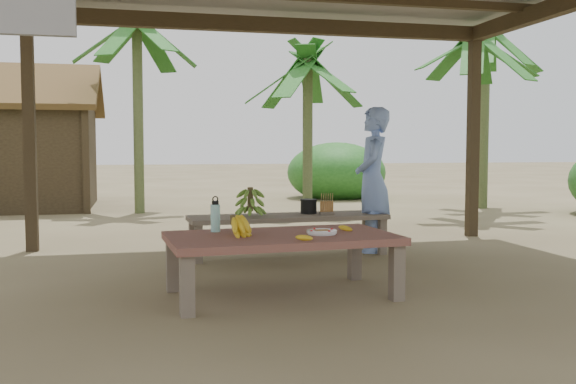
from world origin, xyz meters
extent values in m
plane|color=brown|center=(0.00, 0.00, 0.00)|extent=(80.00, 80.00, 0.00)
cube|color=black|center=(-2.80, 2.30, 1.35)|extent=(0.13, 0.13, 2.70)
cube|color=black|center=(2.80, 2.30, 1.35)|extent=(0.13, 0.13, 2.70)
cube|color=black|center=(0.00, 2.30, 2.70)|extent=(5.80, 0.14, 0.18)
cube|color=brown|center=(-1.27, -1.02, 0.22)|extent=(0.11, 0.11, 0.44)
cube|color=brown|center=(0.36, -0.91, 0.22)|extent=(0.11, 0.11, 0.44)
cube|color=brown|center=(-1.33, -0.19, 0.22)|extent=(0.11, 0.11, 0.44)
cube|color=brown|center=(0.31, -0.07, 0.22)|extent=(0.11, 0.11, 0.44)
cube|color=maroon|center=(-0.48, -0.55, 0.47)|extent=(1.86, 1.12, 0.06)
cube|color=brown|center=(-1.00, 1.06, 0.20)|extent=(0.08, 0.08, 0.40)
cube|color=brown|center=(1.06, 1.15, 0.20)|extent=(0.08, 0.08, 0.40)
cube|color=brown|center=(-1.02, 1.52, 0.20)|extent=(0.08, 0.08, 0.40)
cube|color=brown|center=(1.04, 1.61, 0.20)|extent=(0.08, 0.08, 0.40)
cube|color=brown|center=(0.02, 1.34, 0.42)|extent=(2.22, 0.69, 0.05)
cylinder|color=white|center=(-0.16, -0.61, 0.51)|extent=(0.23, 0.23, 0.01)
cylinder|color=white|center=(-0.16, -0.61, 0.52)|extent=(0.25, 0.25, 0.02)
cube|color=brown|center=(-0.16, -0.61, 0.53)|extent=(0.13, 0.09, 0.02)
ellipsoid|color=gold|center=(-0.39, -0.92, 0.52)|extent=(0.15, 0.08, 0.04)
ellipsoid|color=gold|center=(0.09, -0.45, 0.52)|extent=(0.13, 0.13, 0.04)
cylinder|color=#39B4A9|center=(-0.98, -0.26, 0.61)|extent=(0.08, 0.08, 0.23)
cylinder|color=black|center=(-0.98, -0.26, 0.74)|extent=(0.06, 0.06, 0.03)
torus|color=black|center=(-0.98, -0.26, 0.77)|extent=(0.05, 0.01, 0.05)
cylinder|color=black|center=(0.28, 1.45, 0.53)|extent=(0.18, 0.18, 0.16)
imported|color=#6E8AD1|center=(1.02, 1.38, 0.83)|extent=(0.58, 0.71, 1.66)
cylinder|color=#596638|center=(3.90, 4.29, 1.54)|extent=(0.18, 0.18, 3.08)
cylinder|color=#596638|center=(1.41, 5.72, 1.39)|extent=(0.18, 0.18, 2.78)
cylinder|color=#596638|center=(-1.57, 6.41, 1.75)|extent=(0.18, 0.18, 3.50)
cylinder|color=#596638|center=(5.02, 5.83, 1.76)|extent=(0.18, 0.18, 3.51)
camera|label=1|loc=(-1.60, -5.54, 1.20)|focal=40.00mm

